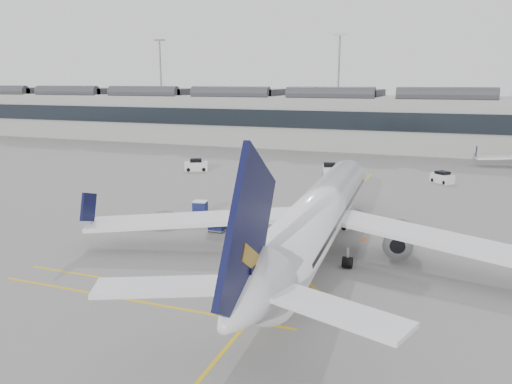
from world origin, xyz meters
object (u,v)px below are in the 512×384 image
(pushback_tug, at_px, (165,219))
(baggage_cart_a, at_px, (255,220))
(belt_loader, at_px, (327,222))
(ramp_agent_b, at_px, (273,217))
(airliner_main, at_px, (318,216))
(ramp_agent_a, at_px, (290,222))

(pushback_tug, bearing_deg, baggage_cart_a, 29.94)
(pushback_tug, bearing_deg, belt_loader, 37.84)
(belt_loader, height_order, ramp_agent_b, belt_loader)
(ramp_agent_b, relative_size, pushback_tug, 0.61)
(baggage_cart_a, height_order, ramp_agent_b, baggage_cart_a)
(pushback_tug, bearing_deg, airliner_main, 9.36)
(baggage_cart_a, relative_size, pushback_tug, 0.76)
(pushback_tug, bearing_deg, ramp_agent_a, 33.64)
(baggage_cart_a, relative_size, ramp_agent_b, 1.24)
(ramp_agent_b, bearing_deg, baggage_cart_a, 20.06)
(belt_loader, relative_size, ramp_agent_a, 3.07)
(airliner_main, bearing_deg, pushback_tug, 165.62)
(belt_loader, relative_size, baggage_cart_a, 2.36)
(airliner_main, xyz_separation_m, belt_loader, (-1.05, 8.08, -2.82))
(ramp_agent_a, xyz_separation_m, ramp_agent_b, (-2.04, 1.01, 0.04))
(ramp_agent_a, xyz_separation_m, pushback_tug, (-12.30, -2.73, -0.21))
(ramp_agent_b, xyz_separation_m, pushback_tug, (-10.25, -3.74, -0.25))
(belt_loader, height_order, baggage_cart_a, same)
(airliner_main, distance_m, pushback_tug, 17.10)
(ramp_agent_b, distance_m, pushback_tug, 10.92)
(belt_loader, bearing_deg, airliner_main, -102.89)
(baggage_cart_a, bearing_deg, pushback_tug, -161.65)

